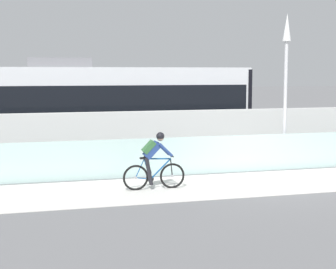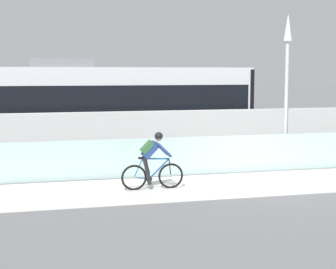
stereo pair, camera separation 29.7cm
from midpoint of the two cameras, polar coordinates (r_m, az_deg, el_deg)
ground_plane at (r=16.04m, az=10.56°, el=-5.11°), size 200.00×200.00×0.00m
bike_path_deck at (r=16.04m, az=10.56°, el=-5.09°), size 32.00×3.20×0.01m
glass_parapet at (r=17.59m, az=7.99°, el=-2.02°), size 32.00×0.05×1.21m
concrete_barrier_wall at (r=19.19m, az=5.90°, el=-0.19°), size 32.00×0.36×1.92m
tram_rail_near at (r=21.63m, az=3.51°, el=-1.95°), size 32.00×0.08×0.01m
tram_rail_far at (r=22.98m, az=2.37°, el=-1.43°), size 32.00×0.08×0.01m
tram at (r=21.25m, az=-6.62°, el=2.99°), size 11.06×2.54×3.81m
cyclist_on_bike at (r=14.70m, az=-2.12°, el=-2.90°), size 1.77×0.58×1.61m
lamp_post_antenna at (r=18.30m, az=12.14°, el=6.68°), size 0.28×0.28×5.20m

